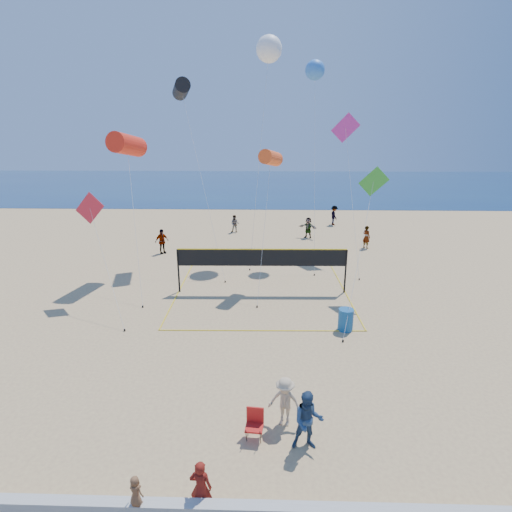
{
  "coord_description": "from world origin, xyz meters",
  "views": [
    {
      "loc": [
        1.33,
        -10.05,
        8.76
      ],
      "look_at": [
        0.98,
        2.0,
        5.04
      ],
      "focal_mm": 28.0,
      "sensor_mm": 36.0,
      "label": 1
    }
  ],
  "objects_px": {
    "woman": "(201,488)",
    "camp_chair": "(255,422)",
    "trash_barrel": "(346,320)",
    "volleyball_net": "(262,262)"
  },
  "relations": [
    {
      "from": "trash_barrel",
      "to": "volleyball_net",
      "type": "xyz_separation_m",
      "value": [
        -3.95,
        4.52,
        1.27
      ]
    },
    {
      "from": "woman",
      "to": "camp_chair",
      "type": "relative_size",
      "value": 1.39
    },
    {
      "from": "trash_barrel",
      "to": "woman",
      "type": "bearing_deg",
      "value": -118.62
    },
    {
      "from": "woman",
      "to": "volleyball_net",
      "type": "height_order",
      "value": "volleyball_net"
    },
    {
      "from": "camp_chair",
      "to": "trash_barrel",
      "type": "height_order",
      "value": "trash_barrel"
    },
    {
      "from": "volleyball_net",
      "to": "trash_barrel",
      "type": "bearing_deg",
      "value": -50.02
    },
    {
      "from": "camp_chair",
      "to": "trash_barrel",
      "type": "relative_size",
      "value": 1.03
    },
    {
      "from": "camp_chair",
      "to": "volleyball_net",
      "type": "height_order",
      "value": "volleyball_net"
    },
    {
      "from": "woman",
      "to": "camp_chair",
      "type": "height_order",
      "value": "woman"
    },
    {
      "from": "trash_barrel",
      "to": "camp_chair",
      "type": "bearing_deg",
      "value": -119.74
    }
  ]
}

